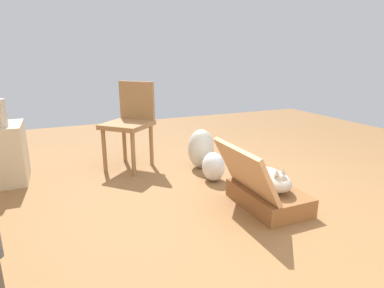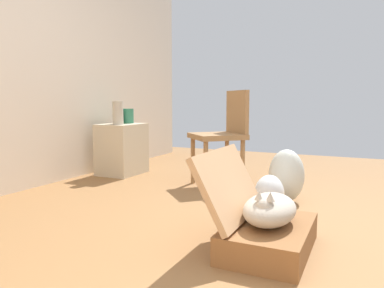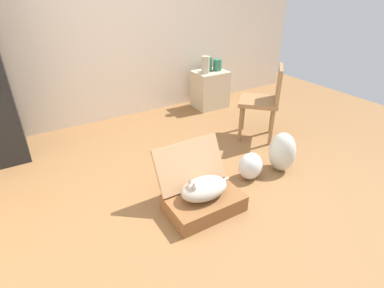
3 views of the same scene
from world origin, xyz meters
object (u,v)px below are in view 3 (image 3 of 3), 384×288
object	(u,v)px
vase_round	(209,64)
cat	(204,188)
suitcase_base	(204,203)
vase_short	(217,65)
side_table	(210,89)
vase_tall	(206,65)
plastic_bag_clear	(282,152)
plastic_bag_white	(250,166)
chair	(265,99)

from	to	relation	value
vase_round	cat	bearing A→B (deg)	-124.96
suitcase_base	cat	xyz separation A→B (m)	(-0.01, 0.00, 0.16)
cat	vase_short	size ratio (longest dim) A/B	3.03
side_table	vase_tall	xyz separation A→B (m)	(-0.13, -0.05, 0.42)
suitcase_base	cat	world-z (taller)	cat
cat	plastic_bag_clear	distance (m)	1.09
suitcase_base	plastic_bag_clear	size ratio (longest dim) A/B	1.51
cat	vase_tall	bearing A→B (deg)	56.29
plastic_bag_white	plastic_bag_clear	size ratio (longest dim) A/B	0.66
vase_round	chair	world-z (taller)	chair
side_table	cat	bearing A→B (deg)	-125.47
vase_short	plastic_bag_white	bearing A→B (deg)	-115.74
vase_tall	chair	size ratio (longest dim) A/B	0.27
cat	chair	distance (m)	1.67
cat	vase_tall	xyz separation A→B (m)	(1.35, 2.03, 0.47)
side_table	vase_short	bearing A→B (deg)	-0.94
plastic_bag_clear	side_table	bearing A→B (deg)	78.48
vase_tall	vase_short	size ratio (longest dim) A/B	1.50
plastic_bag_clear	vase_short	distance (m)	2.07
side_table	vase_short	world-z (taller)	vase_short
vase_round	vase_tall	bearing A→B (deg)	-144.94
plastic_bag_clear	cat	bearing A→B (deg)	-173.64
cat	plastic_bag_clear	size ratio (longest dim) A/B	1.18
cat	plastic_bag_white	distance (m)	0.71
cat	vase_round	bearing A→B (deg)	55.04
side_table	vase_tall	bearing A→B (deg)	-158.80
plastic_bag_white	vase_tall	size ratio (longest dim) A/B	1.13
suitcase_base	vase_short	world-z (taller)	vase_short
plastic_bag_white	vase_round	size ratio (longest dim) A/B	1.39
side_table	vase_round	distance (m)	0.40
suitcase_base	plastic_bag_clear	bearing A→B (deg)	6.42
side_table	vase_round	bearing A→B (deg)	90.00
cat	chair	world-z (taller)	chair
plastic_bag_clear	side_table	distance (m)	2.00
plastic_bag_white	side_table	xyz separation A→B (m)	(0.79, 1.91, 0.14)
vase_short	chair	distance (m)	1.28
cat	vase_round	xyz separation A→B (m)	(1.48, 2.12, 0.44)
plastic_bag_white	plastic_bag_clear	xyz separation A→B (m)	(0.39, -0.05, 0.07)
cat	vase_short	world-z (taller)	vase_short
plastic_bag_clear	plastic_bag_white	bearing A→B (deg)	173.32
plastic_bag_clear	vase_round	size ratio (longest dim) A/B	2.10
plastic_bag_white	suitcase_base	bearing A→B (deg)	-166.22
suitcase_base	vase_round	distance (m)	2.65
vase_short	chair	size ratio (longest dim) A/B	0.18
plastic_bag_white	vase_short	bearing A→B (deg)	64.26
vase_tall	chair	bearing A→B (deg)	-86.09
suitcase_base	chair	world-z (taller)	chair
plastic_bag_white	chair	bearing A→B (deg)	40.68
cat	chair	size ratio (longest dim) A/B	0.55
side_table	vase_round	xyz separation A→B (m)	(0.00, 0.04, 0.39)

